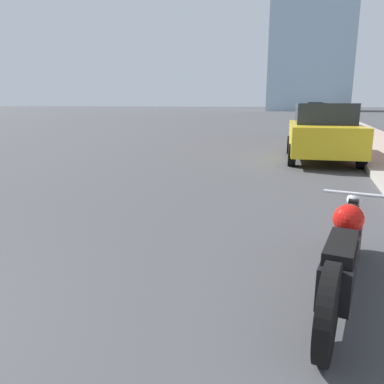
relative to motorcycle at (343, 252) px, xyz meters
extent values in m
cube|color=#9E998E|center=(2.22, 36.91, -0.32)|extent=(2.42, 240.00, 0.15)
cylinder|color=black|center=(0.15, 0.94, -0.05)|extent=(0.20, 0.68, 0.67)
cylinder|color=black|center=(-0.16, -0.99, -0.05)|extent=(0.20, 0.68, 0.67)
cube|color=black|center=(0.00, -0.03, -0.04)|extent=(0.47, 1.50, 0.33)
sphere|color=red|center=(0.04, 0.27, 0.23)|extent=(0.29, 0.29, 0.29)
cube|color=black|center=(-0.05, -0.34, 0.18)|extent=(0.32, 0.70, 0.10)
sphere|color=silver|center=(0.15, 0.97, 0.26)|extent=(0.16, 0.16, 0.16)
cylinder|color=silver|center=(0.13, 0.83, 0.36)|extent=(0.62, 0.13, 0.04)
cube|color=gold|center=(-0.06, 8.61, 0.31)|extent=(2.22, 4.50, 0.79)
cube|color=#23282D|center=(-0.06, 8.61, 1.00)|extent=(1.76, 2.22, 0.59)
cylinder|color=black|center=(-1.05, 9.89, -0.09)|extent=(0.25, 0.62, 0.61)
cylinder|color=black|center=(0.73, 10.03, -0.09)|extent=(0.25, 0.62, 0.61)
cylinder|color=black|center=(-0.84, 7.19, -0.09)|extent=(0.25, 0.62, 0.61)
cylinder|color=black|center=(0.94, 7.33, -0.09)|extent=(0.25, 0.62, 0.61)
cube|color=#1E3899|center=(-0.04, 19.50, 0.26)|extent=(2.14, 4.70, 0.67)
cube|color=#23282D|center=(-0.04, 19.50, 0.89)|extent=(1.66, 2.32, 0.60)
cylinder|color=black|center=(-0.72, 20.98, -0.08)|extent=(0.26, 0.64, 0.63)
cylinder|color=black|center=(0.91, 20.83, -0.08)|extent=(0.26, 0.64, 0.63)
cylinder|color=black|center=(-0.98, 18.16, -0.08)|extent=(0.26, 0.64, 0.63)
cylinder|color=black|center=(0.65, 18.01, -0.08)|extent=(0.26, 0.64, 0.63)
cube|color=#BCBCC1|center=(-0.12, 30.61, 0.29)|extent=(1.83, 4.08, 0.74)
cube|color=#23282D|center=(-0.12, 30.61, 1.00)|extent=(1.50, 1.98, 0.69)
cylinder|color=black|center=(-0.88, 31.89, -0.08)|extent=(0.22, 0.62, 0.62)
cylinder|color=black|center=(0.72, 31.83, -0.08)|extent=(0.22, 0.62, 0.62)
cylinder|color=black|center=(-0.97, 29.39, -0.08)|extent=(0.22, 0.62, 0.62)
cylinder|color=black|center=(0.63, 29.34, -0.08)|extent=(0.22, 0.62, 0.62)
cube|color=black|center=(-0.25, 40.56, 0.34)|extent=(2.12, 4.01, 0.75)
cube|color=#23282D|center=(-0.25, 40.56, 1.08)|extent=(1.66, 1.99, 0.73)
cylinder|color=black|center=(-0.96, 41.83, -0.03)|extent=(0.27, 0.73, 0.71)
cylinder|color=black|center=(0.69, 41.67, -0.03)|extent=(0.27, 0.73, 0.71)
cylinder|color=black|center=(-1.19, 39.45, -0.03)|extent=(0.27, 0.73, 0.71)
cylinder|color=black|center=(0.46, 39.29, -0.03)|extent=(0.27, 0.73, 0.71)
camera|label=1|loc=(-0.33, -3.37, 1.29)|focal=35.00mm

